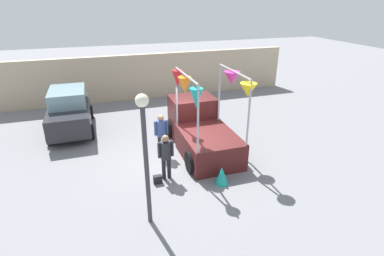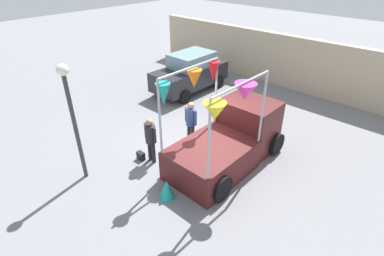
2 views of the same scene
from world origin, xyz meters
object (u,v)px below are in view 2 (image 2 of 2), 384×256
folded_kite_bundle_teal (166,189)px  parked_car (190,72)px  vendor_truck (231,137)px  street_lamp (71,107)px  person_customer (150,137)px  handbag (141,156)px  person_vendor (191,119)px

folded_kite_bundle_teal → parked_car: bearing=127.9°
vendor_truck → folded_kite_bundle_teal: vendor_truck is taller
vendor_truck → street_lamp: (-2.76, -3.76, 1.50)m
parked_car → person_customer: parked_car is taller
vendor_truck → person_customer: bearing=-134.7°
folded_kite_bundle_teal → vendor_truck: bearing=85.6°
vendor_truck → street_lamp: 4.90m
handbag → parked_car: bearing=117.1°
vendor_truck → person_vendor: vendor_truck is taller
parked_car → person_customer: size_ratio=2.51×
parked_car → street_lamp: size_ratio=1.11×
parked_car → street_lamp: (2.22, -7.18, 1.44)m
vendor_truck → parked_car: bearing=145.5°
parked_car → person_vendor: parked_car is taller
parked_car → handbag: bearing=-62.9°
street_lamp → folded_kite_bundle_teal: bearing=22.3°
street_lamp → folded_kite_bundle_teal: (2.55, 1.05, -2.08)m
parked_car → street_lamp: 7.65m
parked_car → folded_kite_bundle_teal: 7.79m
person_vendor → handbag: 2.12m
parked_car → folded_kite_bundle_teal: size_ratio=6.67×
street_lamp → parked_car: bearing=107.2°
handbag → street_lamp: (-0.58, -1.71, 2.24)m
parked_car → person_vendor: (3.37, -3.61, 0.05)m
folded_kite_bundle_teal → person_vendor: bearing=119.0°
parked_car → street_lamp: bearing=-72.8°
person_vendor → folded_kite_bundle_teal: 2.96m
vendor_truck → parked_car: size_ratio=1.04×
person_customer → person_vendor: 1.67m
street_lamp → folded_kite_bundle_teal: street_lamp is taller
vendor_truck → person_vendor: size_ratio=2.51×
parked_car → person_customer: bearing=-59.1°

